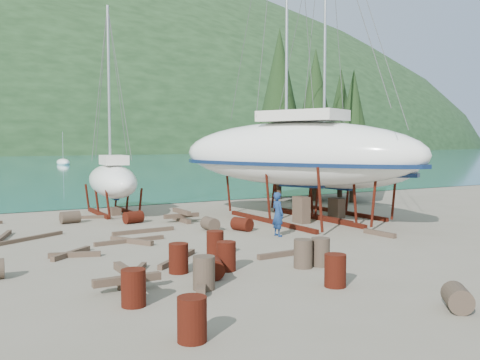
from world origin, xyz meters
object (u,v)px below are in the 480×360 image
large_sailboat_far (330,162)px  small_sailboat_shore (112,180)px  large_sailboat_near (294,153)px  worker (278,214)px

large_sailboat_far → small_sailboat_shore: (-9.65, 6.41, -1.00)m
large_sailboat_near → worker: large_sailboat_near is taller
large_sailboat_near → worker: 4.95m
large_sailboat_near → large_sailboat_far: 2.81m
small_sailboat_shore → worker: 10.84m
large_sailboat_far → large_sailboat_near: bearing=-172.6°
large_sailboat_near → worker: size_ratio=11.46×
large_sailboat_near → worker: (-2.99, -3.10, -2.44)m
large_sailboat_near → large_sailboat_far: bearing=-12.4°
large_sailboat_near → small_sailboat_shore: 9.94m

